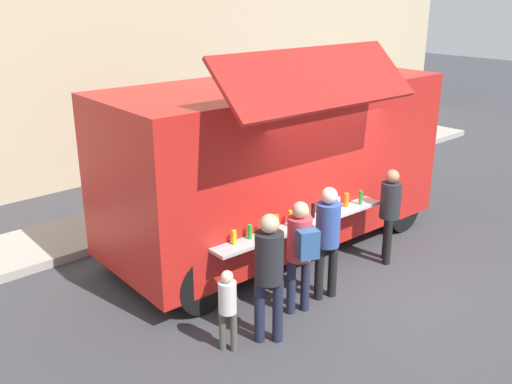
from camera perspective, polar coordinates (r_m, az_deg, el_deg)
name	(u,v)px	position (r m, az deg, el deg)	size (l,w,h in m)	color
ground_plane	(378,292)	(9.07, 12.01, -9.69)	(60.00, 60.00, 0.00)	#38383D
food_truck_main	(276,160)	(9.85, 1.98, 3.21)	(6.07, 3.32, 3.59)	red
trash_bin	(316,155)	(14.23, 5.96, 3.70)	(0.60, 0.60, 0.98)	#2C5C3B
customer_front_ordering	(327,234)	(8.35, 7.02, -4.16)	(0.56, 0.37, 1.74)	black
customer_mid_with_backpack	(301,247)	(7.92, 4.44, -5.47)	(0.43, 0.55, 1.67)	#202439
customer_rear_waiting	(269,268)	(7.26, 1.30, -7.50)	(0.36, 0.36, 1.79)	#1E2237
customer_extra_browsing	(390,208)	(9.68, 13.14, -1.52)	(0.33, 0.33, 1.62)	black
child_near_queue	(228,304)	(7.28, -2.83, -10.99)	(0.23, 0.23, 1.13)	#4A4B42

